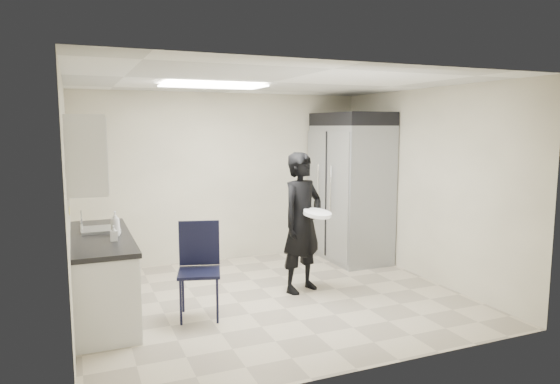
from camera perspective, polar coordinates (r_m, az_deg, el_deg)
name	(u,v)px	position (r m, az deg, el deg)	size (l,w,h in m)	color
floor	(273,298)	(6.26, -0.84, -12.00)	(4.50, 4.50, 0.00)	#BAAC92
ceiling	(272,82)	(5.92, -0.89, 12.45)	(4.50, 4.50, 0.00)	white
back_wall	(225,177)	(7.83, -6.31, 1.68)	(4.50, 4.50, 0.00)	beige
left_wall	(68,204)	(5.54, -23.05, -1.30)	(4.00, 4.00, 0.00)	beige
right_wall	(425,185)	(7.10, 16.26, 0.82)	(4.00, 4.00, 0.00)	beige
ceiling_panel	(213,86)	(6.11, -7.67, 11.95)	(1.20, 0.60, 0.02)	white
lower_counter	(102,278)	(5.92, -19.66, -9.22)	(0.60, 1.90, 0.86)	silver
countertop	(100,238)	(5.81, -19.86, -4.92)	(0.64, 1.95, 0.05)	black
sink	(101,234)	(6.06, -19.79, -4.56)	(0.42, 0.40, 0.14)	gray
faucet	(81,223)	(6.03, -21.75, -3.26)	(0.02, 0.02, 0.24)	silver
upper_cabinets	(83,152)	(5.69, -21.54, 4.31)	(0.35, 1.80, 0.75)	silver
towel_dispenser	(77,164)	(6.85, -22.22, 3.01)	(0.22, 0.30, 0.35)	black
notice_sticker_left	(69,210)	(5.65, -22.94, -1.96)	(0.00, 0.12, 0.07)	yellow
notice_sticker_right	(70,211)	(5.85, -22.92, -2.04)	(0.00, 0.12, 0.07)	yellow
commercial_fridge	(350,193)	(7.93, 8.03, -0.10)	(0.80, 1.35, 2.10)	gray
fridge_compressor	(352,119)	(7.86, 8.18, 8.24)	(0.80, 1.35, 0.20)	black
folding_chair	(199,273)	(5.58, -9.22, -9.08)	(0.45, 0.45, 1.02)	black
man_tuxedo	(302,222)	(6.31, 2.56, -3.50)	(0.65, 0.43, 1.77)	black
bucket_lid	(317,213)	(6.12, 4.30, -2.46)	(0.35, 0.35, 0.04)	white
soap_bottle_a	(115,224)	(5.70, -18.31, -3.45)	(0.10, 0.10, 0.27)	white
soap_bottle_b	(114,233)	(5.46, -18.46, -4.49)	(0.07, 0.08, 0.16)	silver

